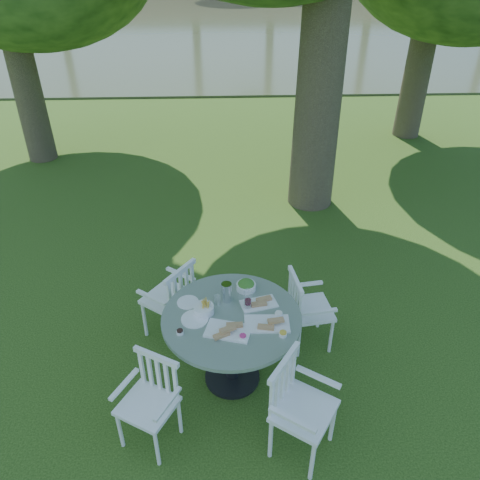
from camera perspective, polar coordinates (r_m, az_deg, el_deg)
name	(u,v)px	position (r m, az deg, el deg)	size (l,w,h in m)	color
ground	(241,307)	(5.82, 0.08, -8.12)	(140.00, 140.00, 0.00)	#1A370B
table	(232,330)	(4.55, -1.02, -10.90)	(1.31, 1.31, 0.85)	black
chair_ne	(303,305)	(5.07, 7.74, -7.90)	(0.49, 0.51, 0.91)	white
chair_nw	(174,296)	(5.15, -8.04, -6.73)	(0.65, 0.66, 0.96)	white
chair_sw	(153,393)	(4.31, -10.59, -17.89)	(0.59, 0.58, 0.89)	white
chair_se	(294,400)	(4.15, 6.64, -18.83)	(0.66, 0.67, 0.98)	white
tableware	(231,306)	(4.48, -1.09, -8.05)	(1.05, 0.86, 0.21)	white
river	(222,23)	(27.66, -2.19, 24.92)	(100.00, 28.00, 0.12)	#353D24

